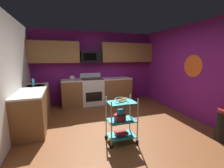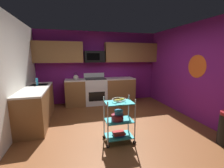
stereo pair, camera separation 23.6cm
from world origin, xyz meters
name	(u,v)px [view 2 (the right image)]	position (x,y,z in m)	size (l,w,h in m)	color
floor	(117,129)	(0.00, 0.00, -0.02)	(4.40, 4.80, 0.04)	brown
wall_back	(99,67)	(0.00, 2.43, 1.30)	(4.52, 0.06, 2.60)	#751970
wall_left	(4,78)	(-2.23, 0.00, 1.30)	(0.06, 4.80, 2.60)	silver
wall_right	(199,72)	(2.23, 0.00, 1.30)	(0.06, 4.80, 2.60)	#751970
wall_flower_decal	(197,66)	(2.20, 0.06, 1.45)	(0.60, 0.60, 0.00)	#E5591E
counter_run	(78,96)	(-0.82, 1.57, 0.46)	(3.45, 2.47, 0.92)	brown
oven_range	(95,91)	(-0.20, 2.10, 0.48)	(0.76, 0.65, 1.10)	white
upper_cabinets	(101,52)	(0.04, 2.23, 1.85)	(4.40, 0.33, 0.70)	brown
microwave	(94,57)	(-0.20, 2.21, 1.70)	(0.70, 0.39, 0.40)	black
rolling_cart	(119,120)	(-0.12, -0.54, 0.45)	(0.61, 0.38, 0.91)	silver
fruit_bowl	(119,100)	(-0.12, -0.54, 0.88)	(0.27, 0.27, 0.07)	silver
mixing_bowl_large	(117,117)	(-0.15, -0.54, 0.52)	(0.25, 0.25, 0.11)	maroon
mixing_bowl_small	(119,112)	(-0.12, -0.52, 0.62)	(0.18, 0.18, 0.08)	#338CBF
book_stack	(119,134)	(-0.12, -0.54, 0.16)	(0.25, 0.21, 0.07)	#1E4C8C
kettle	(76,77)	(-0.87, 2.10, 1.00)	(0.21, 0.18, 0.26)	beige
dish_soap_bottle	(37,82)	(-1.94, 1.26, 1.02)	(0.06, 0.06, 0.20)	#2D8CBF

